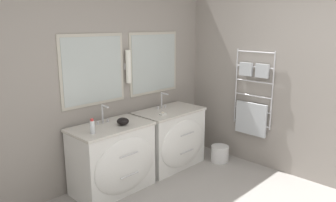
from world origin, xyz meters
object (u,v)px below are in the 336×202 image
Objects in this scene: waste_bin at (220,153)px; toiletry_bottle at (92,127)px; amenity_bowl at (123,121)px; vanity_right at (171,138)px; vanity_left at (114,158)px.

toiletry_bottle is at bearing 169.38° from waste_bin.
toiletry_bottle reaches higher than amenity_bowl.
toiletry_bottle is 0.65× the size of waste_bin.
waste_bin is (1.86, -0.35, -0.75)m from toiletry_bottle.
vanity_right is 3.69× the size of waste_bin.
vanity_right is at bearing 0.00° from vanity_left.
waste_bin is at bearing -14.05° from amenity_bowl.
vanity_left is 5.71× the size of toiletry_bottle.
toiletry_bottle is 0.42m from amenity_bowl.
vanity_left reaches higher than waste_bin.
vanity_right is 6.59× the size of amenity_bowl.
waste_bin is at bearing -14.48° from vanity_left.
waste_bin is (1.57, -0.40, -0.28)m from vanity_left.
vanity_right is 0.96m from amenity_bowl.
vanity_left and vanity_right have the same top height.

